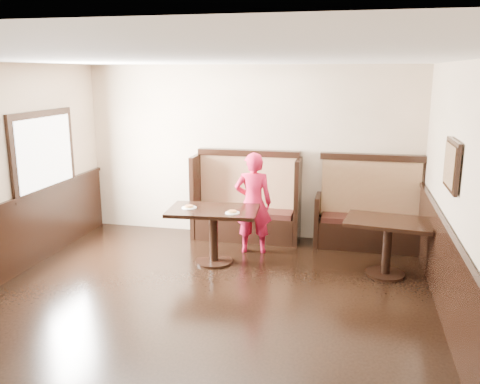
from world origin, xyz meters
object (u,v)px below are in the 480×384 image
(child, at_px, (253,203))
(booth_neighbor, at_px, (369,217))
(booth_main, at_px, (247,207))
(table_main, at_px, (213,222))
(table_neighbor, at_px, (388,234))

(child, bearing_deg, booth_neighbor, -168.85)
(booth_main, relative_size, booth_neighbor, 1.06)
(booth_main, relative_size, table_main, 1.33)
(booth_main, distance_m, booth_neighbor, 1.95)
(booth_neighbor, height_order, table_main, booth_neighbor)
(booth_neighbor, distance_m, table_neighbor, 1.17)
(booth_main, height_order, booth_neighbor, same)
(booth_neighbor, bearing_deg, table_neighbor, -79.38)
(table_neighbor, relative_size, child, 0.78)
(booth_main, xyz_separation_m, booth_neighbor, (1.95, -0.00, -0.05))
(table_main, bearing_deg, table_neighbor, -3.06)
(table_main, height_order, child, child)
(table_main, bearing_deg, booth_main, 74.85)
(table_main, bearing_deg, child, 46.09)
(table_neighbor, bearing_deg, child, 173.24)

